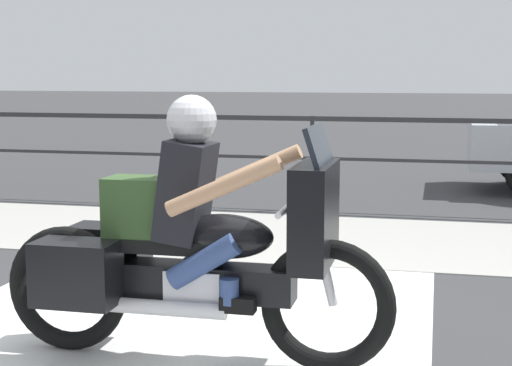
{
  "coord_description": "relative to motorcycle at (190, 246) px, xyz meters",
  "views": [
    {
      "loc": [
        1.52,
        -4.51,
        1.71
      ],
      "look_at": [
        0.19,
        1.25,
        0.87
      ],
      "focal_mm": 55.0,
      "sensor_mm": 36.0,
      "label": 1
    }
  ],
  "objects": [
    {
      "name": "motorcycle",
      "position": [
        0.0,
        0.0,
        0.0
      ],
      "size": [
        2.39,
        0.76,
        1.58
      ],
      "rotation": [
        0.0,
        0.0,
        -0.08
      ],
      "color": "black",
      "rests_on": "ground"
    },
    {
      "name": "sidewalk_band",
      "position": [
        -0.13,
        3.6,
        -0.69
      ],
      "size": [
        44.0,
        2.4,
        0.01
      ],
      "primitive_type": "cube",
      "color": "#A8A59E",
      "rests_on": "ground"
    },
    {
      "name": "ground_plane",
      "position": [
        -0.13,
        0.2,
        -0.7
      ],
      "size": [
        120.0,
        120.0,
        0.0
      ],
      "primitive_type": "plane",
      "color": "#38383A"
    },
    {
      "name": "crosswalk_band",
      "position": [
        -0.29,
        0.0,
        -0.69
      ],
      "size": [
        3.39,
        6.0,
        0.01
      ],
      "primitive_type": "cube",
      "color": "silver",
      "rests_on": "ground"
    },
    {
      "name": "fence_railing",
      "position": [
        -0.13,
        5.34,
        0.22
      ],
      "size": [
        36.0,
        0.05,
        1.17
      ],
      "color": "#232326",
      "rests_on": "ground"
    }
  ]
}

